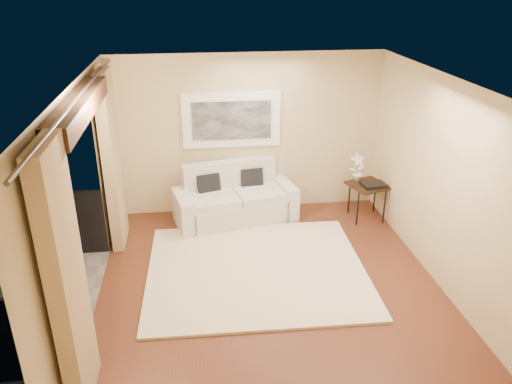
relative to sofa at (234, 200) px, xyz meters
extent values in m
plane|color=#5E2E1B|center=(0.29, -2.09, -0.34)|extent=(5.00, 5.00, 0.00)
plane|color=white|center=(0.29, -2.09, 2.36)|extent=(5.00, 5.00, 0.00)
plane|color=tan|center=(0.29, 0.41, 1.01)|extent=(4.50, 0.00, 4.50)
plane|color=tan|center=(0.29, -4.59, 1.01)|extent=(4.50, 0.00, 4.50)
plane|color=tan|center=(2.54, -2.09, 1.01)|extent=(0.00, 5.00, 5.00)
plane|color=tan|center=(-1.96, -0.24, 1.01)|extent=(0.00, 2.70, 2.70)
plane|color=tan|center=(-1.96, -3.94, 1.01)|extent=(0.00, 2.70, 2.70)
plane|color=tan|center=(-1.96, -2.09, 2.21)|extent=(0.00, 2.40, 2.40)
cube|color=black|center=(-1.84, -2.09, 2.18)|extent=(0.28, 2.40, 0.22)
cube|color=#605B56|center=(-2.86, -2.09, -0.40)|extent=(1.80, 2.60, 0.12)
cube|color=black|center=(-2.86, -0.82, 0.16)|extent=(1.80, 0.06, 1.00)
cube|color=tan|center=(-1.82, -0.54, 0.98)|extent=(0.16, 0.75, 2.62)
cube|color=tan|center=(-1.82, -3.64, 0.98)|extent=(0.16, 0.75, 2.62)
cylinder|color=#4C473F|center=(-1.82, -2.09, 2.29)|extent=(0.04, 4.80, 0.04)
cube|color=white|center=(0.02, 0.38, 1.28)|extent=(1.62, 0.05, 0.92)
cube|color=black|center=(0.02, 0.35, 1.28)|extent=(1.30, 0.02, 0.64)
cube|color=beige|center=(0.15, -1.67, -0.32)|extent=(3.09, 2.72, 0.04)
cube|color=silver|center=(0.02, -0.07, -0.14)|extent=(1.74, 1.16, 0.40)
cube|color=silver|center=(-0.05, 0.25, 0.23)|extent=(1.61, 0.53, 0.77)
cube|color=silver|center=(-0.84, -0.25, -0.04)|extent=(0.40, 0.88, 0.58)
cube|color=silver|center=(0.87, 0.11, -0.04)|extent=(0.40, 0.88, 0.58)
cube|color=silver|center=(-0.36, -0.18, 0.13)|extent=(0.89, 0.89, 0.13)
cube|color=silver|center=(0.40, -0.02, 0.13)|extent=(0.89, 0.89, 0.13)
cube|color=black|center=(-0.41, 0.03, 0.29)|extent=(0.41, 0.28, 0.39)
cube|color=black|center=(0.33, 0.19, 0.29)|extent=(0.39, 0.20, 0.39)
cube|color=black|center=(2.22, -0.27, 0.27)|extent=(0.72, 0.72, 0.04)
cylinder|color=black|center=(1.99, -0.50, -0.04)|extent=(0.03, 0.03, 0.58)
cylinder|color=black|center=(2.45, -0.50, -0.04)|extent=(0.03, 0.03, 0.58)
cylinder|color=black|center=(1.99, -0.05, -0.04)|extent=(0.03, 0.03, 0.58)
cylinder|color=black|center=(2.45, -0.05, -0.04)|extent=(0.03, 0.03, 0.58)
cube|color=black|center=(2.28, -0.36, 0.31)|extent=(0.40, 0.31, 0.05)
imported|color=white|center=(2.06, -0.13, 0.53)|extent=(0.29, 0.24, 0.49)
cube|color=black|center=(-2.51, -2.01, 0.45)|extent=(0.80, 0.80, 0.05)
cylinder|color=black|center=(-2.79, -2.29, 0.04)|extent=(0.04, 0.04, 0.76)
cylinder|color=black|center=(-2.22, -2.29, 0.04)|extent=(0.04, 0.04, 0.76)
cylinder|color=black|center=(-2.79, -1.73, 0.04)|extent=(0.04, 0.04, 0.76)
cylinder|color=black|center=(-2.22, -1.73, 0.04)|extent=(0.04, 0.04, 0.76)
cube|color=black|center=(-2.79, -1.36, 0.10)|extent=(0.51, 0.51, 0.05)
cube|color=black|center=(-2.73, -1.53, 0.35)|extent=(0.41, 0.17, 0.54)
cylinder|color=black|center=(-2.68, -1.15, -0.13)|extent=(0.03, 0.03, 0.42)
cylinder|color=black|center=(-3.00, -1.25, -0.13)|extent=(0.03, 0.03, 0.42)
cylinder|color=black|center=(-2.58, -1.47, -0.13)|extent=(0.03, 0.03, 0.42)
cylinder|color=black|center=(-2.90, -1.56, -0.13)|extent=(0.03, 0.03, 0.42)
cylinder|color=silver|center=(-2.65, -1.95, 0.58)|extent=(0.18, 0.18, 0.20)
cylinder|color=red|center=(-2.44, -1.84, 0.52)|extent=(0.06, 0.06, 0.07)
cylinder|color=white|center=(-2.57, -2.15, 0.57)|extent=(0.04, 0.04, 0.18)
cylinder|color=white|center=(-2.40, -2.06, 0.54)|extent=(0.06, 0.06, 0.12)
cylinder|color=white|center=(-2.33, -2.04, 0.54)|extent=(0.06, 0.06, 0.12)
camera|label=1|loc=(-0.64, -7.58, 3.53)|focal=35.00mm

